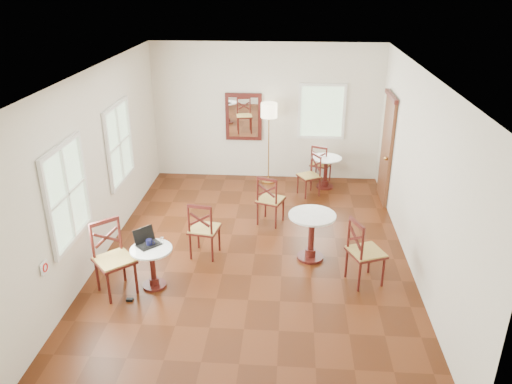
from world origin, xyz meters
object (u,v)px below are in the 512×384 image
chair_back_b (310,175)px  power_adapter (130,300)px  navy_mug (149,243)px  cafe_table_mid (311,231)px  cafe_table_back (326,169)px  chair_back_a (321,164)px  chair_mid_a (270,200)px  cafe_table_near (152,263)px  water_glass (162,241)px  chair_near_b (113,259)px  mouse (146,242)px  chair_near_a (204,229)px  chair_mid_b (364,252)px  laptop (147,240)px  floor_lamp (269,116)px

chair_back_b → power_adapter: size_ratio=9.21×
navy_mug → cafe_table_mid: bearing=20.5°
cafe_table_mid → cafe_table_back: 3.03m
chair_back_a → navy_mug: (-2.69, -4.15, 0.26)m
chair_back_a → chair_back_b: bearing=91.9°
chair_mid_a → chair_back_a: 2.30m
cafe_table_back → power_adapter: cafe_table_back is taller
cafe_table_near → water_glass: water_glass is taller
chair_near_b → mouse: bearing=-6.3°
chair_near_a → cafe_table_mid: bearing=-169.1°
cafe_table_mid → chair_back_b: chair_back_b is taller
chair_near_b → chair_back_a: (3.17, 4.39, -0.10)m
chair_near_b → power_adapter: bearing=-85.2°
cafe_table_back → chair_mid_b: chair_mid_b is taller
chair_near_a → chair_near_b: 1.57m
chair_back_b → cafe_table_near: bearing=-63.9°
chair_mid_a → mouse: 2.68m
chair_mid_b → navy_mug: size_ratio=8.05×
water_glass → chair_back_a: bearing=58.2°
cafe_table_near → laptop: size_ratio=1.52×
mouse → chair_near_b: bearing=-121.1°
chair_back_b → laptop: (-2.49, -3.43, 0.27)m
chair_mid_a → mouse: size_ratio=11.78×
cafe_table_mid → chair_mid_b: (0.76, -0.63, 0.03)m
power_adapter → chair_back_b: bearing=56.1°
chair_near_b → power_adapter: (0.26, -0.24, -0.53)m
cafe_table_mid → chair_mid_b: chair_mid_b is taller
water_glass → power_adapter: 0.95m
cafe_table_back → power_adapter: (-3.01, -4.37, -0.41)m
mouse → power_adapter: 0.85m
chair_near_a → mouse: chair_near_a is taller
cafe_table_near → power_adapter: bearing=-123.1°
mouse → chair_near_a: bearing=70.4°
cafe_table_mid → floor_lamp: floor_lamp is taller
chair_near_b → chair_back_b: bearing=9.3°
floor_lamp → cafe_table_mid: bearing=-75.2°
navy_mug → chair_near_a: bearing=52.8°
floor_lamp → navy_mug: (-1.54, -4.11, -0.82)m
chair_near_b → chair_mid_a: chair_near_b is taller
chair_back_b → floor_lamp: 1.54m
chair_mid_b → chair_back_a: (-0.46, 3.90, -0.08)m
cafe_table_near → navy_mug: bearing=116.8°
mouse → navy_mug: navy_mug is taller
chair_back_b → laptop: laptop is taller
cafe_table_back → chair_near_b: (-3.27, -4.13, 0.12)m
cafe_table_mid → chair_mid_a: (-0.72, 1.21, -0.01)m
chair_near_a → navy_mug: chair_near_a is taller
laptop → power_adapter: bearing=-154.1°
cafe_table_mid → navy_mug: 2.56m
laptop → mouse: (-0.01, 0.02, -0.04)m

